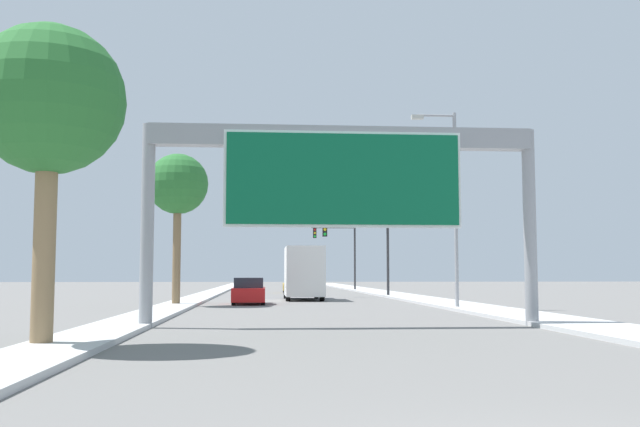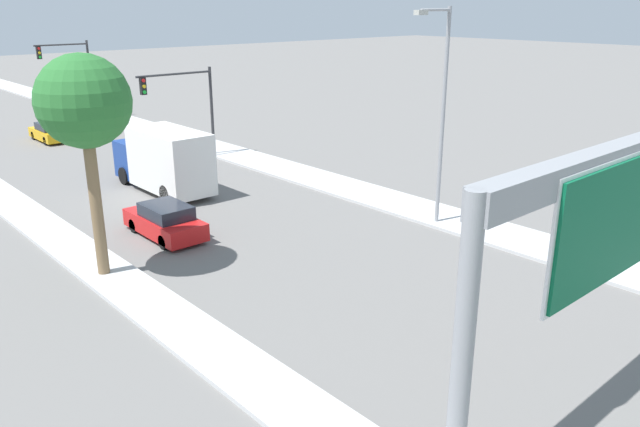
{
  "view_description": "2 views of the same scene",
  "coord_description": "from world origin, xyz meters",
  "px_view_note": "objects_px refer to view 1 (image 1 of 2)",
  "views": [
    {
      "loc": [
        -2.59,
        -5.68,
        1.75
      ],
      "look_at": [
        0.0,
        27.81,
        4.6
      ],
      "focal_mm": 40.0,
      "sensor_mm": 36.0,
      "label": 1
    },
    {
      "loc": [
        -15.78,
        11.81,
        9.9
      ],
      "look_at": [
        -0.85,
        28.53,
        2.34
      ],
      "focal_mm": 35.0,
      "sensor_mm": 36.0,
      "label": 2
    }
  ],
  "objects_px": {
    "traffic_light_near_intersection": "(365,243)",
    "palm_tree_foreground": "(49,103)",
    "sign_gantry": "(343,171)",
    "traffic_light_mid_block": "(341,246)",
    "car_near_left": "(249,292)",
    "street_lamp_right": "(451,195)",
    "car_far_center": "(293,286)",
    "palm_tree_background": "(178,186)",
    "truck_box_primary": "(303,273)"
  },
  "relations": [
    {
      "from": "traffic_light_near_intersection",
      "to": "palm_tree_foreground",
      "type": "xyz_separation_m",
      "value": [
        -12.79,
        -36.38,
        1.75
      ]
    },
    {
      "from": "sign_gantry",
      "to": "traffic_light_mid_block",
      "type": "relative_size",
      "value": 1.95
    },
    {
      "from": "car_near_left",
      "to": "street_lamp_right",
      "type": "bearing_deg",
      "value": -34.81
    },
    {
      "from": "car_far_center",
      "to": "traffic_light_near_intersection",
      "type": "distance_m",
      "value": 13.63
    },
    {
      "from": "car_near_left",
      "to": "traffic_light_near_intersection",
      "type": "bearing_deg",
      "value": 54.91
    },
    {
      "from": "palm_tree_background",
      "to": "traffic_light_near_intersection",
      "type": "bearing_deg",
      "value": 49.31
    },
    {
      "from": "sign_gantry",
      "to": "car_near_left",
      "type": "distance_m",
      "value": 18.93
    },
    {
      "from": "traffic_light_near_intersection",
      "to": "palm_tree_background",
      "type": "height_order",
      "value": "palm_tree_background"
    },
    {
      "from": "car_far_center",
      "to": "traffic_light_mid_block",
      "type": "xyz_separation_m",
      "value": [
        5.35,
        7.79,
        3.94
      ]
    },
    {
      "from": "traffic_light_mid_block",
      "to": "street_lamp_right",
      "type": "height_order",
      "value": "street_lamp_right"
    },
    {
      "from": "car_far_center",
      "to": "traffic_light_mid_block",
      "type": "height_order",
      "value": "traffic_light_mid_block"
    },
    {
      "from": "palm_tree_foreground",
      "to": "palm_tree_background",
      "type": "relative_size",
      "value": 0.93
    },
    {
      "from": "sign_gantry",
      "to": "car_far_center",
      "type": "bearing_deg",
      "value": 90.0
    },
    {
      "from": "street_lamp_right",
      "to": "truck_box_primary",
      "type": "bearing_deg",
      "value": 116.24
    },
    {
      "from": "car_far_center",
      "to": "sign_gantry",
      "type": "bearing_deg",
      "value": -90.0
    },
    {
      "from": "sign_gantry",
      "to": "car_far_center",
      "type": "height_order",
      "value": "sign_gantry"
    },
    {
      "from": "traffic_light_mid_block",
      "to": "palm_tree_foreground",
      "type": "bearing_deg",
      "value": -103.14
    },
    {
      "from": "sign_gantry",
      "to": "traffic_light_mid_block",
      "type": "xyz_separation_m",
      "value": [
        5.35,
        50.14,
        -0.58
      ]
    },
    {
      "from": "sign_gantry",
      "to": "truck_box_primary",
      "type": "height_order",
      "value": "sign_gantry"
    },
    {
      "from": "truck_box_primary",
      "to": "traffic_light_near_intersection",
      "type": "relative_size",
      "value": 1.24
    },
    {
      "from": "truck_box_primary",
      "to": "palm_tree_foreground",
      "type": "distance_m",
      "value": 31.93
    },
    {
      "from": "palm_tree_background",
      "to": "car_far_center",
      "type": "bearing_deg",
      "value": 74.48
    },
    {
      "from": "palm_tree_foreground",
      "to": "palm_tree_background",
      "type": "bearing_deg",
      "value": 88.91
    },
    {
      "from": "sign_gantry",
      "to": "traffic_light_mid_block",
      "type": "bearing_deg",
      "value": 83.9
    },
    {
      "from": "traffic_light_near_intersection",
      "to": "traffic_light_mid_block",
      "type": "bearing_deg",
      "value": 88.95
    },
    {
      "from": "sign_gantry",
      "to": "street_lamp_right",
      "type": "xyz_separation_m",
      "value": [
        6.62,
        11.02,
        0.47
      ]
    },
    {
      "from": "traffic_light_near_intersection",
      "to": "traffic_light_mid_block",
      "type": "xyz_separation_m",
      "value": [
        0.37,
        20.0,
        0.5
      ]
    },
    {
      "from": "car_far_center",
      "to": "truck_box_primary",
      "type": "bearing_deg",
      "value": -90.0
    },
    {
      "from": "car_far_center",
      "to": "traffic_light_mid_block",
      "type": "distance_m",
      "value": 10.24
    },
    {
      "from": "palm_tree_foreground",
      "to": "traffic_light_mid_block",
      "type": "bearing_deg",
      "value": 76.86
    },
    {
      "from": "car_far_center",
      "to": "palm_tree_background",
      "type": "xyz_separation_m",
      "value": [
        -7.39,
        -26.6,
        5.9
      ]
    },
    {
      "from": "car_far_center",
      "to": "palm_tree_foreground",
      "type": "distance_m",
      "value": 49.48
    },
    {
      "from": "traffic_light_mid_block",
      "to": "palm_tree_foreground",
      "type": "relative_size",
      "value": 0.88
    },
    {
      "from": "traffic_light_mid_block",
      "to": "street_lamp_right",
      "type": "bearing_deg",
      "value": -88.15
    },
    {
      "from": "truck_box_primary",
      "to": "palm_tree_background",
      "type": "relative_size",
      "value": 0.89
    },
    {
      "from": "palm_tree_foreground",
      "to": "street_lamp_right",
      "type": "height_order",
      "value": "street_lamp_right"
    },
    {
      "from": "traffic_light_near_intersection",
      "to": "sign_gantry",
      "type": "bearing_deg",
      "value": -99.4
    },
    {
      "from": "truck_box_primary",
      "to": "traffic_light_mid_block",
      "type": "relative_size",
      "value": 1.08
    },
    {
      "from": "palm_tree_background",
      "to": "street_lamp_right",
      "type": "xyz_separation_m",
      "value": [
        14.0,
        -4.73,
        -0.9
      ]
    },
    {
      "from": "truck_box_primary",
      "to": "traffic_light_mid_block",
      "type": "xyz_separation_m",
      "value": [
        5.35,
        25.69,
        2.82
      ]
    },
    {
      "from": "sign_gantry",
      "to": "palm_tree_foreground",
      "type": "xyz_separation_m",
      "value": [
        -7.8,
        -6.24,
        0.67
      ]
    },
    {
      "from": "traffic_light_near_intersection",
      "to": "palm_tree_foreground",
      "type": "relative_size",
      "value": 0.77
    },
    {
      "from": "car_far_center",
      "to": "street_lamp_right",
      "type": "height_order",
      "value": "street_lamp_right"
    },
    {
      "from": "palm_tree_foreground",
      "to": "street_lamp_right",
      "type": "xyz_separation_m",
      "value": [
        14.42,
        17.27,
        -0.19
      ]
    },
    {
      "from": "traffic_light_mid_block",
      "to": "palm_tree_background",
      "type": "height_order",
      "value": "palm_tree_background"
    },
    {
      "from": "car_far_center",
      "to": "palm_tree_background",
      "type": "height_order",
      "value": "palm_tree_background"
    },
    {
      "from": "traffic_light_mid_block",
      "to": "car_near_left",
      "type": "bearing_deg",
      "value": -105.43
    },
    {
      "from": "traffic_light_mid_block",
      "to": "traffic_light_near_intersection",
      "type": "bearing_deg",
      "value": -91.05
    },
    {
      "from": "traffic_light_near_intersection",
      "to": "palm_tree_foreground",
      "type": "distance_m",
      "value": 38.6
    },
    {
      "from": "car_far_center",
      "to": "palm_tree_foreground",
      "type": "height_order",
      "value": "palm_tree_foreground"
    }
  ]
}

